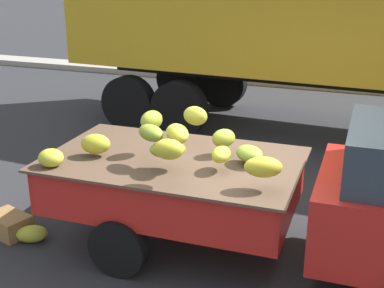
% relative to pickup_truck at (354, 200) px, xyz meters
% --- Properties ---
extents(ground, '(220.00, 220.00, 0.00)m').
position_rel_pickup_truck_xyz_m(ground, '(-1.25, 0.19, -0.89)').
color(ground, '#28282B').
extents(curb_strip, '(80.00, 0.80, 0.16)m').
position_rel_pickup_truck_xyz_m(curb_strip, '(-1.25, 8.79, -0.81)').
color(curb_strip, gray).
rests_on(curb_strip, ground).
extents(pickup_truck, '(5.05, 1.83, 1.70)m').
position_rel_pickup_truck_xyz_m(pickup_truck, '(0.00, 0.00, 0.00)').
color(pickup_truck, '#B21E19').
rests_on(pickup_truck, ground).
extents(fallen_banana_bunch_near_tailgate, '(0.44, 0.37, 0.21)m').
position_rel_pickup_truck_xyz_m(fallen_banana_bunch_near_tailgate, '(-3.59, -0.58, -0.78)').
color(fallen_banana_bunch_near_tailgate, '#A7AC2E').
rests_on(fallen_banana_bunch_near_tailgate, ground).
extents(produce_crate, '(0.60, 0.50, 0.25)m').
position_rel_pickup_truck_xyz_m(produce_crate, '(-3.97, -0.52, -0.76)').
color(produce_crate, olive).
rests_on(produce_crate, ground).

